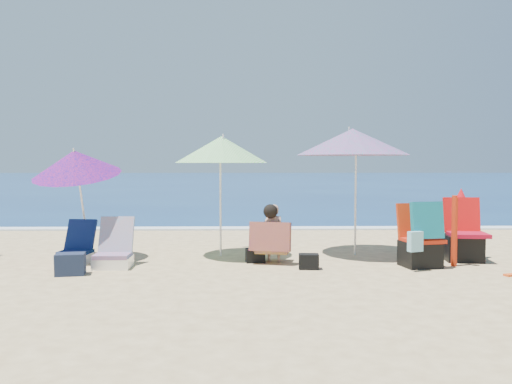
{
  "coord_description": "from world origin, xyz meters",
  "views": [
    {
      "loc": [
        -0.46,
        -7.53,
        1.55
      ],
      "look_at": [
        -0.3,
        1.0,
        1.1
      ],
      "focal_mm": 37.6,
      "sensor_mm": 36.0,
      "label": 1
    }
  ],
  "objects_px": {
    "furled_umbrella": "(456,223)",
    "umbrella_turquoise": "(353,142)",
    "chair_navy": "(76,251)",
    "camp_chair_left": "(463,242)",
    "person_center": "(272,234)",
    "umbrella_striped": "(222,150)",
    "chair_rainbow": "(114,254)",
    "umbrella_blue": "(76,163)",
    "camp_chair_right": "(420,243)"
  },
  "relations": [
    {
      "from": "furled_umbrella",
      "to": "umbrella_turquoise",
      "type": "bearing_deg",
      "value": 141.95
    },
    {
      "from": "chair_navy",
      "to": "camp_chair_left",
      "type": "relative_size",
      "value": 0.66
    },
    {
      "from": "chair_navy",
      "to": "person_center",
      "type": "height_order",
      "value": "person_center"
    },
    {
      "from": "umbrella_striped",
      "to": "furled_umbrella",
      "type": "height_order",
      "value": "umbrella_striped"
    },
    {
      "from": "furled_umbrella",
      "to": "person_center",
      "type": "relative_size",
      "value": 1.28
    },
    {
      "from": "chair_rainbow",
      "to": "camp_chair_left",
      "type": "distance_m",
      "value": 5.48
    },
    {
      "from": "furled_umbrella",
      "to": "chair_navy",
      "type": "height_order",
      "value": "furled_umbrella"
    },
    {
      "from": "umbrella_blue",
      "to": "camp_chair_right",
      "type": "height_order",
      "value": "umbrella_blue"
    },
    {
      "from": "camp_chair_left",
      "to": "chair_navy",
      "type": "bearing_deg",
      "value": -179.48
    },
    {
      "from": "camp_chair_left",
      "to": "person_center",
      "type": "distance_m",
      "value": 3.08
    },
    {
      "from": "umbrella_turquoise",
      "to": "person_center",
      "type": "relative_size",
      "value": 2.64
    },
    {
      "from": "umbrella_turquoise",
      "to": "umbrella_blue",
      "type": "height_order",
      "value": "umbrella_turquoise"
    },
    {
      "from": "umbrella_turquoise",
      "to": "camp_chair_right",
      "type": "xyz_separation_m",
      "value": [
        0.81,
        -1.13,
        -1.56
      ]
    },
    {
      "from": "camp_chair_right",
      "to": "person_center",
      "type": "height_order",
      "value": "camp_chair_right"
    },
    {
      "from": "furled_umbrella",
      "to": "person_center",
      "type": "height_order",
      "value": "furled_umbrella"
    },
    {
      "from": "furled_umbrella",
      "to": "umbrella_blue",
      "type": "bearing_deg",
      "value": 174.06
    },
    {
      "from": "umbrella_striped",
      "to": "furled_umbrella",
      "type": "bearing_deg",
      "value": -14.33
    },
    {
      "from": "camp_chair_left",
      "to": "chair_rainbow",
      "type": "bearing_deg",
      "value": -175.52
    },
    {
      "from": "umbrella_blue",
      "to": "chair_rainbow",
      "type": "distance_m",
      "value": 1.65
    },
    {
      "from": "person_center",
      "to": "umbrella_striped",
      "type": "bearing_deg",
      "value": 143.94
    },
    {
      "from": "chair_rainbow",
      "to": "camp_chair_right",
      "type": "xyz_separation_m",
      "value": [
        4.6,
        -0.1,
        0.17
      ]
    },
    {
      "from": "umbrella_blue",
      "to": "chair_navy",
      "type": "relative_size",
      "value": 2.88
    },
    {
      "from": "umbrella_turquoise",
      "to": "chair_rainbow",
      "type": "relative_size",
      "value": 3.33
    },
    {
      "from": "umbrella_blue",
      "to": "chair_navy",
      "type": "bearing_deg",
      "value": -77.37
    },
    {
      "from": "chair_rainbow",
      "to": "camp_chair_left",
      "type": "relative_size",
      "value": 0.73
    },
    {
      "from": "umbrella_striped",
      "to": "camp_chair_left",
      "type": "bearing_deg",
      "value": -6.57
    },
    {
      "from": "umbrella_blue",
      "to": "camp_chair_left",
      "type": "xyz_separation_m",
      "value": [
        6.19,
        -0.15,
        -1.26
      ]
    },
    {
      "from": "umbrella_striped",
      "to": "chair_navy",
      "type": "xyz_separation_m",
      "value": [
        -2.27,
        -0.5,
        -1.61
      ]
    },
    {
      "from": "furled_umbrella",
      "to": "camp_chair_left",
      "type": "distance_m",
      "value": 0.66
    },
    {
      "from": "furled_umbrella",
      "to": "camp_chair_left",
      "type": "height_order",
      "value": "furled_umbrella"
    },
    {
      "from": "furled_umbrella",
      "to": "person_center",
      "type": "distance_m",
      "value": 2.78
    },
    {
      "from": "chair_navy",
      "to": "camp_chair_left",
      "type": "height_order",
      "value": "camp_chair_left"
    },
    {
      "from": "umbrella_turquoise",
      "to": "camp_chair_right",
      "type": "height_order",
      "value": "umbrella_turquoise"
    },
    {
      "from": "umbrella_striped",
      "to": "furled_umbrella",
      "type": "distance_m",
      "value": 3.86
    },
    {
      "from": "furled_umbrella",
      "to": "camp_chair_right",
      "type": "xyz_separation_m",
      "value": [
        -0.55,
        -0.06,
        -0.29
      ]
    },
    {
      "from": "umbrella_blue",
      "to": "furled_umbrella",
      "type": "relative_size",
      "value": 1.61
    },
    {
      "from": "umbrella_blue",
      "to": "furled_umbrella",
      "type": "distance_m",
      "value": 5.98
    },
    {
      "from": "chair_rainbow",
      "to": "person_center",
      "type": "xyz_separation_m",
      "value": [
        2.4,
        0.28,
        0.25
      ]
    },
    {
      "from": "umbrella_blue",
      "to": "person_center",
      "type": "distance_m",
      "value": 3.33
    },
    {
      "from": "umbrella_turquoise",
      "to": "camp_chair_right",
      "type": "relative_size",
      "value": 2.45
    },
    {
      "from": "umbrella_blue",
      "to": "chair_rainbow",
      "type": "relative_size",
      "value": 2.6
    },
    {
      "from": "furled_umbrella",
      "to": "camp_chair_right",
      "type": "relative_size",
      "value": 1.19
    },
    {
      "from": "camp_chair_left",
      "to": "person_center",
      "type": "xyz_separation_m",
      "value": [
        -3.07,
        -0.14,
        0.15
      ]
    },
    {
      "from": "chair_rainbow",
      "to": "person_center",
      "type": "bearing_deg",
      "value": 6.74
    },
    {
      "from": "chair_rainbow",
      "to": "camp_chair_right",
      "type": "distance_m",
      "value": 4.61
    },
    {
      "from": "umbrella_turquoise",
      "to": "furled_umbrella",
      "type": "bearing_deg",
      "value": -38.05
    },
    {
      "from": "chair_navy",
      "to": "umbrella_turquoise",
      "type": "bearing_deg",
      "value": 8.37
    },
    {
      "from": "chair_rainbow",
      "to": "camp_chair_right",
      "type": "bearing_deg",
      "value": -1.26
    },
    {
      "from": "umbrella_striped",
      "to": "umbrella_blue",
      "type": "bearing_deg",
      "value": -172.61
    },
    {
      "from": "chair_rainbow",
      "to": "umbrella_striped",
      "type": "bearing_deg",
      "value": 28.93
    }
  ]
}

